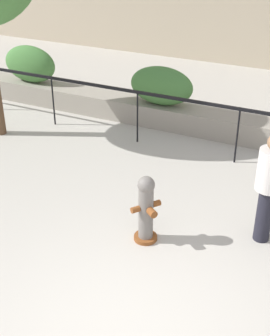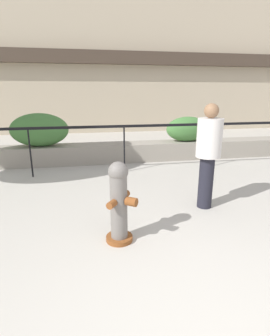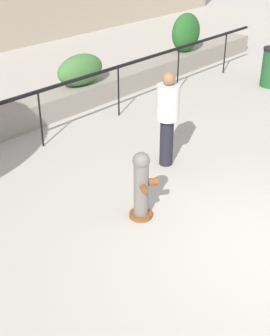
{
  "view_description": "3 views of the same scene",
  "coord_description": "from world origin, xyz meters",
  "px_view_note": "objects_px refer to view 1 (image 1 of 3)",
  "views": [
    {
      "loc": [
        1.87,
        -3.33,
        4.34
      ],
      "look_at": [
        -1.03,
        2.54,
        0.77
      ],
      "focal_mm": 50.0,
      "sensor_mm": 36.0,
      "label": 1
    },
    {
      "loc": [
        -0.88,
        -1.2,
        1.9
      ],
      "look_at": [
        0.01,
        3.57,
        0.48
      ],
      "focal_mm": 28.0,
      "sensor_mm": 36.0,
      "label": 2
    },
    {
      "loc": [
        -4.91,
        -2.02,
        4.05
      ],
      "look_at": [
        -0.15,
        2.32,
        0.51
      ],
      "focal_mm": 50.0,
      "sensor_mm": 36.0,
      "label": 3
    }
  ],
  "objects_px": {
    "hedge_bush_1": "(161,86)",
    "fire_hydrant": "(146,209)",
    "pedestrian": "(269,182)",
    "hedge_bush_0": "(30,64)"
  },
  "relations": [
    {
      "from": "hedge_bush_1",
      "to": "pedestrian",
      "type": "relative_size",
      "value": 0.86
    },
    {
      "from": "fire_hydrant",
      "to": "hedge_bush_1",
      "type": "bearing_deg",
      "value": 110.69
    },
    {
      "from": "hedge_bush_1",
      "to": "fire_hydrant",
      "type": "height_order",
      "value": "hedge_bush_1"
    },
    {
      "from": "hedge_bush_0",
      "to": "pedestrian",
      "type": "distance_m",
      "value": 7.57
    },
    {
      "from": "hedge_bush_0",
      "to": "pedestrian",
      "type": "height_order",
      "value": "pedestrian"
    },
    {
      "from": "hedge_bush_0",
      "to": "pedestrian",
      "type": "bearing_deg",
      "value": -26.34
    },
    {
      "from": "fire_hydrant",
      "to": "pedestrian",
      "type": "xyz_separation_m",
      "value": [
        1.56,
        0.79,
        0.44
      ]
    },
    {
      "from": "hedge_bush_1",
      "to": "fire_hydrant",
      "type": "distance_m",
      "value": 4.45
    },
    {
      "from": "hedge_bush_1",
      "to": "fire_hydrant",
      "type": "relative_size",
      "value": 1.38
    },
    {
      "from": "hedge_bush_1",
      "to": "pedestrian",
      "type": "distance_m",
      "value": 4.59
    }
  ]
}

